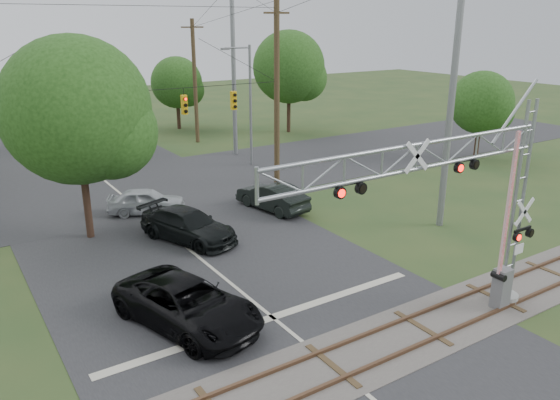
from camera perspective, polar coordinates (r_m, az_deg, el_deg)
road_main at (r=23.73m, az=-6.65°, el=-7.49°), size 14.00×90.00×0.02m
road_cross at (r=36.04m, az=-16.69°, el=0.94°), size 90.00×12.00×0.02m
railroad_track at (r=17.84m, az=5.49°, el=-16.87°), size 90.00×3.20×0.17m
crossing_gantry at (r=18.63m, az=18.29°, el=0.15°), size 11.55×0.99×7.72m
traffic_signal_span at (r=31.34m, az=-13.83°, el=9.44°), size 19.34×0.36×11.50m
pickup_black at (r=19.72m, az=-9.64°, el=-10.67°), size 4.31×6.45×1.64m
car_dark at (r=26.96m, az=-9.58°, el=-2.64°), size 3.97×5.73×1.54m
sedan_silver at (r=31.22m, az=-13.79°, el=-0.10°), size 4.53×3.39×1.44m
suv_dark at (r=30.90m, az=-0.82°, el=0.36°), size 2.43×4.89×1.54m
streetlight at (r=39.85m, az=-3.33°, el=10.41°), size 2.31×0.24×8.66m
utility_poles at (r=33.88m, az=-11.80°, el=11.42°), size 25.09×26.22×14.43m
treeline at (r=41.90m, az=-18.73°, el=10.74°), size 54.63×30.30×9.76m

